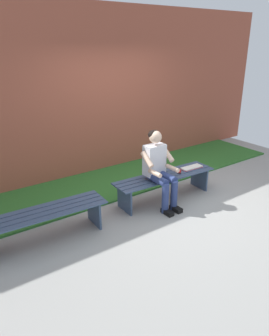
{
  "coord_description": "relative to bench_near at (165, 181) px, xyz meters",
  "views": [
    {
      "loc": [
        3.27,
        3.7,
        2.52
      ],
      "look_at": [
        0.74,
        0.15,
        0.78
      ],
      "focal_mm": 34.11,
      "sensor_mm": 36.0,
      "label": 1
    }
  ],
  "objects": [
    {
      "name": "ground_plane",
      "position": [
        1.05,
        1.0,
        -0.35
      ],
      "size": [
        10.0,
        7.0,
        0.04
      ],
      "primitive_type": "cube",
      "color": "#9E9E99"
    },
    {
      "name": "bench_near",
      "position": [
        0.0,
        0.0,
        0.0
      ],
      "size": [
        1.86,
        0.52,
        0.43
      ],
      "rotation": [
        0.0,
        0.0,
        -0.04
      ],
      "color": "#384C6B",
      "rests_on": "ground"
    },
    {
      "name": "brick_wall",
      "position": [
        0.5,
        -1.89,
        1.26
      ],
      "size": [
        9.5,
        0.24,
        3.19
      ],
      "primitive_type": "cube",
      "color": "#9E4C38",
      "rests_on": "ground"
    },
    {
      "name": "book_open",
      "position": [
        -0.6,
        0.02,
        0.11
      ],
      "size": [
        0.42,
        0.18,
        0.02
      ],
      "rotation": [
        0.0,
        0.0,
        -0.04
      ],
      "color": "white",
      "rests_on": "bench_near"
    },
    {
      "name": "bench_far",
      "position": [
        2.11,
        -0.0,
        -0.0
      ],
      "size": [
        1.72,
        0.52,
        0.43
      ],
      "rotation": [
        0.0,
        0.0,
        -0.04
      ],
      "color": "#384C6B",
      "rests_on": "ground"
    },
    {
      "name": "apple",
      "position": [
        -0.25,
        0.07,
        0.13
      ],
      "size": [
        0.07,
        0.07,
        0.07
      ],
      "primitive_type": "sphere",
      "color": "red",
      "rests_on": "bench_near"
    },
    {
      "name": "grass_strip",
      "position": [
        1.05,
        -1.32,
        -0.32
      ],
      "size": [
        9.0,
        1.9,
        0.03
      ],
      "primitive_type": "cube",
      "color": "#2D6B28",
      "rests_on": "ground"
    },
    {
      "name": "person_seated",
      "position": [
        0.23,
        0.1,
        0.34
      ],
      "size": [
        0.5,
        0.69,
        1.24
      ],
      "color": "silver",
      "rests_on": "ground"
    }
  ]
}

